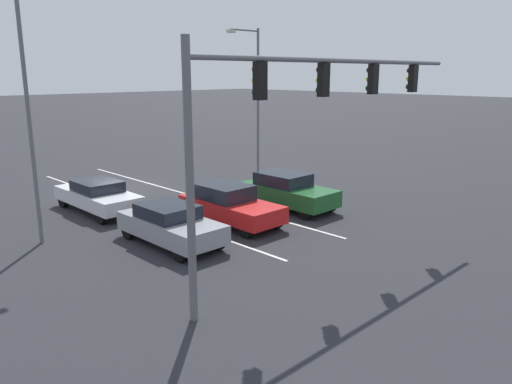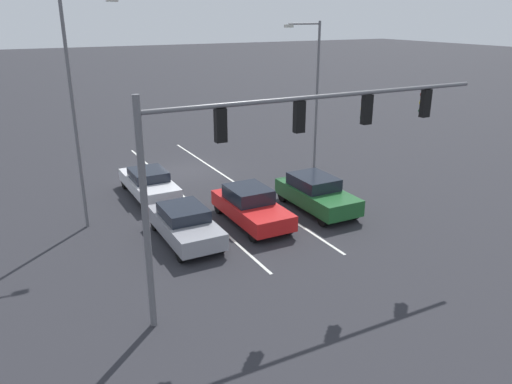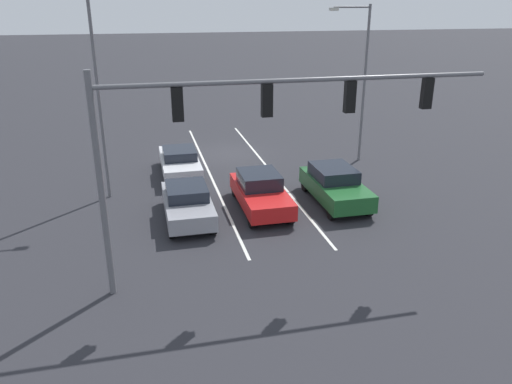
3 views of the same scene
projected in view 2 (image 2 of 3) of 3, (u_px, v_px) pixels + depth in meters
ground_plane at (186, 171)px, 29.01m from camera, size 240.00×240.00×0.00m
lane_stripe_left_divider at (237, 184)px, 26.80m from camera, size 0.12×18.98×0.01m
lane_stripe_center_divider at (180, 193)px, 25.39m from camera, size 0.12×18.98×0.01m
car_red_midlane_front at (251, 206)px, 21.59m from camera, size 1.87×4.54×1.55m
car_darkgreen_leftlane_front at (316, 193)px, 23.03m from camera, size 1.90×4.50×1.57m
car_gray_rightlane_front at (185, 224)px, 19.86m from camera, size 1.84×4.29×1.42m
car_silver_rightlane_second at (149, 182)px, 24.72m from camera, size 1.85×4.74×1.38m
traffic_signal_gantry at (279, 138)px, 14.78m from camera, size 11.96×0.37×6.73m
street_lamp_right_shoulder at (78, 101)px, 19.73m from camera, size 2.20×0.24×9.38m
street_lamp_left_shoulder at (314, 86)px, 27.87m from camera, size 2.25×0.24×8.26m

